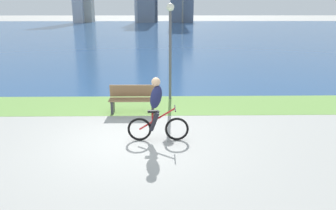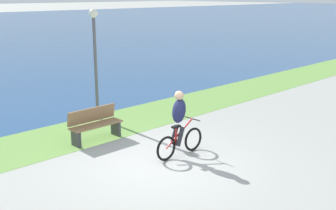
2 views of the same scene
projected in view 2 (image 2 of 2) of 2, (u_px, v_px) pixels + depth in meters
The scene contains 5 objects.
ground_plane at pixel (161, 164), 10.01m from camera, with size 300.00×300.00×0.00m, color #9E9E99.
grass_strip_bayside at pixel (83, 132), 12.29m from camera, with size 120.00×2.41×0.01m, color #6B9947.
cyclist_lead at pixel (179, 124), 10.29m from camera, with size 1.57×0.52×1.65m.
bench_near_path at pixel (95, 124), 11.51m from camera, with size 1.50×0.47×0.90m.
lamppost_tall at pixel (95, 47), 13.05m from camera, with size 0.28×0.28×3.45m.
Camera 2 is at (-6.36, -6.81, 3.92)m, focal length 45.22 mm.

